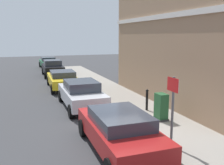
# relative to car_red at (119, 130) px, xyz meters

# --- Properties ---
(ground) EXTENTS (80.00, 80.00, 0.00)m
(ground) POSITION_rel_car_red_xyz_m (0.70, 1.51, -0.72)
(ground) COLOR #38383A
(sidewalk) EXTENTS (2.64, 30.00, 0.15)m
(sidewalk) POSITION_rel_car_red_xyz_m (2.58, 7.51, -0.64)
(sidewalk) COLOR gray
(sidewalk) RESTS_ON ground
(corner_building) EXTENTS (7.30, 10.45, 7.19)m
(corner_building) POSITION_rel_car_red_xyz_m (7.49, 4.73, 2.88)
(corner_building) COLOR #937256
(corner_building) RESTS_ON ground
(car_red) EXTENTS (1.94, 4.30, 1.33)m
(car_red) POSITION_rel_car_red_xyz_m (0.00, 0.00, 0.00)
(car_red) COLOR maroon
(car_red) RESTS_ON ground
(car_silver) EXTENTS (1.92, 4.26, 1.43)m
(car_silver) POSITION_rel_car_red_xyz_m (0.01, 5.38, 0.02)
(car_silver) COLOR #B7B7BC
(car_silver) RESTS_ON ground
(car_yellow) EXTENTS (2.04, 4.45, 1.28)m
(car_yellow) POSITION_rel_car_red_xyz_m (-0.13, 10.63, -0.03)
(car_yellow) COLOR gold
(car_yellow) RESTS_ON ground
(car_black) EXTENTS (1.85, 3.98, 1.50)m
(car_black) POSITION_rel_car_red_xyz_m (-0.08, 16.65, 0.05)
(car_black) COLOR black
(car_black) RESTS_ON ground
(car_green) EXTENTS (1.83, 4.29, 1.32)m
(car_green) POSITION_rel_car_red_xyz_m (0.11, 22.54, -0.03)
(car_green) COLOR #195933
(car_green) RESTS_ON ground
(utility_cabinet) EXTENTS (0.46, 0.61, 1.15)m
(utility_cabinet) POSITION_rel_car_red_xyz_m (2.66, 1.86, -0.04)
(utility_cabinet) COLOR #1E4C28
(utility_cabinet) RESTS_ON sidewalk
(bollard_near_cabinet) EXTENTS (0.14, 0.14, 1.04)m
(bollard_near_cabinet) POSITION_rel_car_red_xyz_m (2.76, 3.32, -0.01)
(bollard_near_cabinet) COLOR black
(bollard_near_cabinet) RESTS_ON sidewalk
(street_sign) EXTENTS (0.08, 0.60, 2.30)m
(street_sign) POSITION_rel_car_red_xyz_m (1.59, -0.55, 0.94)
(street_sign) COLOR #59595B
(street_sign) RESTS_ON sidewalk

